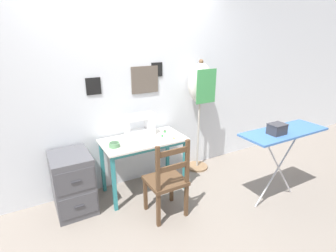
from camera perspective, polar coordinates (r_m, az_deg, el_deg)
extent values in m
plane|color=gray|center=(3.31, -3.09, -15.73)|extent=(14.00, 14.00, 0.00)
cube|color=silver|center=(3.32, -8.10, 8.26)|extent=(10.00, 0.05, 2.55)
cube|color=brown|center=(3.34, -5.06, 9.99)|extent=(0.36, 0.02, 0.34)
cube|color=black|center=(3.14, -15.93, 8.32)|extent=(0.17, 0.01, 0.19)
cube|color=black|center=(3.40, -2.43, 12.17)|extent=(0.15, 0.01, 0.18)
cube|color=silver|center=(3.19, -5.43, -3.07)|extent=(1.01, 0.53, 0.02)
cube|color=teal|center=(3.02, -3.65, -5.07)|extent=(0.93, 0.03, 0.04)
cube|color=teal|center=(3.02, -11.63, -12.27)|extent=(0.04, 0.04, 0.68)
cube|color=teal|center=(3.36, 3.66, -8.42)|extent=(0.04, 0.04, 0.68)
cube|color=teal|center=(3.40, -14.03, -8.66)|extent=(0.04, 0.04, 0.68)
cube|color=teal|center=(3.71, -0.12, -5.61)|extent=(0.04, 0.04, 0.68)
cube|color=white|center=(3.28, -6.11, -1.48)|extent=(0.36, 0.16, 0.08)
cube|color=white|center=(3.29, -4.05, 1.24)|extent=(0.09, 0.14, 0.20)
cube|color=white|center=(3.20, -6.62, 1.95)|extent=(0.31, 0.12, 0.07)
cube|color=white|center=(3.19, -8.84, -0.18)|extent=(0.04, 0.09, 0.13)
cylinder|color=#B22D2D|center=(3.31, -3.22, 1.38)|extent=(0.02, 0.06, 0.06)
cylinder|color=#99999E|center=(3.25, -4.10, 3.15)|extent=(0.01, 0.01, 0.02)
cylinder|color=#56895B|center=(3.01, -11.60, -4.04)|extent=(0.12, 0.12, 0.05)
cylinder|color=#2F4B32|center=(3.00, -11.63, -3.63)|extent=(0.10, 0.10, 0.01)
cube|color=silver|center=(3.18, 2.40, -2.77)|extent=(0.08, 0.07, 0.00)
cube|color=silver|center=(3.17, 2.32, -2.85)|extent=(0.06, 0.09, 0.00)
torus|color=#DB511E|center=(3.20, 1.29, -2.67)|extent=(0.03, 0.03, 0.01)
torus|color=#DB511E|center=(3.20, 1.32, -2.64)|extent=(0.03, 0.03, 0.01)
cylinder|color=green|center=(3.23, -1.26, -2.08)|extent=(0.03, 0.03, 0.04)
cylinder|color=beige|center=(3.23, -1.27, -1.78)|extent=(0.03, 0.03, 0.00)
cylinder|color=beige|center=(3.24, -1.26, -2.38)|extent=(0.03, 0.03, 0.00)
cylinder|color=silver|center=(3.31, -1.14, -1.54)|extent=(0.03, 0.03, 0.04)
cylinder|color=beige|center=(3.30, -1.14, -1.23)|extent=(0.03, 0.03, 0.00)
cylinder|color=beige|center=(3.32, -1.14, -1.85)|extent=(0.03, 0.03, 0.00)
cylinder|color=green|center=(3.38, -0.69, -1.17)|extent=(0.03, 0.03, 0.03)
cylinder|color=beige|center=(3.37, -0.69, -0.91)|extent=(0.04, 0.04, 0.00)
cylinder|color=beige|center=(3.38, -0.68, -1.42)|extent=(0.04, 0.04, 0.00)
cube|color=#513823|center=(2.89, -0.58, -11.79)|extent=(0.40, 0.38, 0.04)
cube|color=#513823|center=(3.06, -4.94, -14.63)|extent=(0.04, 0.04, 0.39)
cube|color=#513823|center=(3.19, 0.77, -13.01)|extent=(0.04, 0.04, 0.39)
cube|color=#513823|center=(2.83, -2.10, -17.85)|extent=(0.04, 0.04, 0.39)
cube|color=#513823|center=(2.96, 3.98, -15.87)|extent=(0.04, 0.04, 0.39)
cube|color=#513823|center=(2.57, -2.23, -9.38)|extent=(0.04, 0.04, 0.48)
cube|color=#513823|center=(2.72, 4.21, -7.68)|extent=(0.04, 0.04, 0.48)
cube|color=#513823|center=(2.57, 1.11, -5.68)|extent=(0.34, 0.02, 0.06)
cube|color=#513823|center=(2.65, 1.09, -8.98)|extent=(0.34, 0.02, 0.06)
cube|color=#4C4C51|center=(3.17, -20.01, -11.49)|extent=(0.42, 0.50, 0.68)
cube|color=#46464B|center=(2.88, -19.43, -11.32)|extent=(0.38, 0.01, 0.24)
cube|color=#333338|center=(2.87, -19.39, -11.42)|extent=(0.10, 0.01, 0.02)
cube|color=#46464B|center=(3.03, -18.78, -16.19)|extent=(0.38, 0.01, 0.24)
cube|color=#333338|center=(3.03, -18.74, -16.30)|extent=(0.10, 0.01, 0.02)
cylinder|color=#846647|center=(4.02, 6.31, -8.75)|extent=(0.32, 0.32, 0.03)
cylinder|color=#ADA89E|center=(3.80, 6.61, -1.44)|extent=(0.03, 0.03, 1.07)
ellipsoid|color=beige|center=(3.61, 7.05, 9.31)|extent=(0.36, 0.26, 0.53)
sphere|color=brown|center=(3.57, 7.24, 13.77)|extent=(0.06, 0.06, 0.06)
cube|color=#3D934C|center=(3.51, 8.33, 8.52)|extent=(0.31, 0.01, 0.45)
cube|color=#3D6BAD|center=(3.18, 23.96, -1.14)|extent=(1.05, 0.37, 0.02)
cylinder|color=#B7B7BC|center=(3.35, 22.92, -8.31)|extent=(0.64, 0.02, 0.88)
cylinder|color=#B7B7BC|center=(3.35, 22.92, -8.31)|extent=(0.64, 0.02, 0.88)
cube|color=#333338|center=(3.02, 22.62, -0.67)|extent=(0.17, 0.14, 0.11)
cube|color=#38383D|center=(3.00, 22.76, 0.37)|extent=(0.18, 0.14, 0.01)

